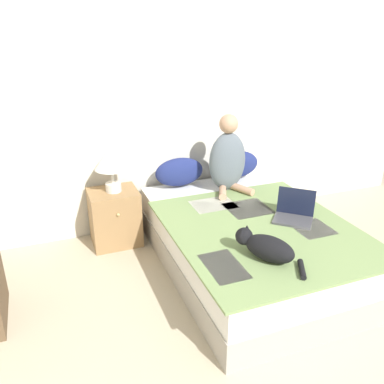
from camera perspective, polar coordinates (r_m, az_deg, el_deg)
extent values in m
cube|color=beige|center=(4.17, 0.17, 12.50)|extent=(5.38, 0.05, 2.55)
cube|color=#9E998E|center=(3.68, 7.83, -8.66)|extent=(1.41, 2.08, 0.23)
cube|color=silver|center=(3.56, 8.03, -5.49)|extent=(1.39, 2.05, 0.23)
cube|color=#758E56|center=(3.35, 9.85, -5.19)|extent=(1.45, 1.67, 0.02)
cube|color=silver|center=(3.71, 3.00, -1.80)|extent=(0.39, 0.29, 0.01)
cube|color=silver|center=(2.83, 4.49, -10.41)|extent=(0.24, 0.39, 0.01)
cube|color=silver|center=(3.43, 16.58, -5.00)|extent=(0.29, 0.29, 0.01)
cube|color=silver|center=(3.67, 7.86, -2.34)|extent=(0.37, 0.35, 0.01)
ellipsoid|color=navy|center=(4.08, -1.79, 2.83)|extent=(0.50, 0.21, 0.29)
ellipsoid|color=navy|center=(4.32, 6.19, 3.85)|extent=(0.50, 0.21, 0.29)
ellipsoid|color=slate|center=(3.96, 4.98, 4.30)|extent=(0.37, 0.21, 0.58)
sphere|color=tan|center=(3.86, 5.17, 9.51)|extent=(0.18, 0.18, 0.18)
cylinder|color=tan|center=(3.90, 4.32, 0.02)|extent=(0.17, 0.27, 0.07)
cylinder|color=tan|center=(3.98, 7.00, 0.44)|extent=(0.17, 0.27, 0.07)
ellipsoid|color=black|center=(2.89, 10.84, -7.82)|extent=(0.35, 0.41, 0.18)
sphere|color=black|center=(2.96, 7.32, -6.18)|extent=(0.13, 0.13, 0.13)
cone|color=black|center=(2.91, 7.02, -5.63)|extent=(0.06, 0.06, 0.06)
cone|color=black|center=(2.96, 7.71, -5.10)|extent=(0.06, 0.06, 0.06)
cylinder|color=black|center=(2.85, 15.16, -10.43)|extent=(0.13, 0.20, 0.04)
cube|color=#424247|center=(3.50, 13.93, -3.90)|extent=(0.38, 0.37, 0.02)
cube|color=black|center=(3.57, 14.40, -1.27)|extent=(0.27, 0.25, 0.22)
cube|color=#937047|center=(4.01, -10.78, -3.51)|extent=(0.46, 0.38, 0.55)
sphere|color=tan|center=(3.77, -10.32, -3.15)|extent=(0.03, 0.03, 0.03)
cylinder|color=beige|center=(3.88, -10.97, 0.68)|extent=(0.15, 0.15, 0.08)
cylinder|color=beige|center=(3.84, -11.09, 2.23)|extent=(0.02, 0.02, 0.14)
cone|color=white|center=(3.78, -11.30, 4.86)|extent=(0.31, 0.31, 0.23)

